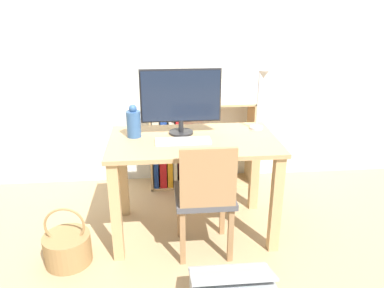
{
  "coord_description": "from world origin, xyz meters",
  "views": [
    {
      "loc": [
        -0.24,
        -2.49,
        1.68
      ],
      "look_at": [
        0.0,
        0.1,
        0.68
      ],
      "focal_mm": 35.0,
      "sensor_mm": 36.0,
      "label": 1
    }
  ],
  "objects_px": {
    "keyboard": "(183,141)",
    "desk_lamp": "(261,94)",
    "chair": "(205,195)",
    "bookshelf": "(182,149)",
    "monitor": "(181,98)",
    "basket": "(68,247)",
    "vase": "(134,123)"
  },
  "relations": [
    {
      "from": "monitor",
      "to": "basket",
      "type": "bearing_deg",
      "value": -151.96
    },
    {
      "from": "monitor",
      "to": "basket",
      "type": "height_order",
      "value": "monitor"
    },
    {
      "from": "bookshelf",
      "to": "vase",
      "type": "bearing_deg",
      "value": -118.87
    },
    {
      "from": "vase",
      "to": "bookshelf",
      "type": "distance_m",
      "value": 0.95
    },
    {
      "from": "desk_lamp",
      "to": "basket",
      "type": "height_order",
      "value": "desk_lamp"
    },
    {
      "from": "vase",
      "to": "basket",
      "type": "relative_size",
      "value": 0.57
    },
    {
      "from": "keyboard",
      "to": "monitor",
      "type": "bearing_deg",
      "value": 90.64
    },
    {
      "from": "monitor",
      "to": "vase",
      "type": "distance_m",
      "value": 0.38
    },
    {
      "from": "chair",
      "to": "bookshelf",
      "type": "xyz_separation_m",
      "value": [
        -0.08,
        1.09,
        -0.1
      ]
    },
    {
      "from": "desk_lamp",
      "to": "bookshelf",
      "type": "relative_size",
      "value": 0.48
    },
    {
      "from": "vase",
      "to": "basket",
      "type": "height_order",
      "value": "vase"
    },
    {
      "from": "desk_lamp",
      "to": "chair",
      "type": "bearing_deg",
      "value": -137.39
    },
    {
      "from": "bookshelf",
      "to": "basket",
      "type": "bearing_deg",
      "value": -127.95
    },
    {
      "from": "keyboard",
      "to": "desk_lamp",
      "type": "bearing_deg",
      "value": 17.16
    },
    {
      "from": "keyboard",
      "to": "desk_lamp",
      "type": "relative_size",
      "value": 0.82
    },
    {
      "from": "vase",
      "to": "keyboard",
      "type": "bearing_deg",
      "value": -23.28
    },
    {
      "from": "monitor",
      "to": "basket",
      "type": "relative_size",
      "value": 1.4
    },
    {
      "from": "basket",
      "to": "chair",
      "type": "bearing_deg",
      "value": 0.42
    },
    {
      "from": "monitor",
      "to": "desk_lamp",
      "type": "bearing_deg",
      "value": -0.96
    },
    {
      "from": "vase",
      "to": "basket",
      "type": "xyz_separation_m",
      "value": [
        -0.47,
        -0.39,
        -0.75
      ]
    },
    {
      "from": "bookshelf",
      "to": "basket",
      "type": "xyz_separation_m",
      "value": [
        -0.86,
        -1.1,
        -0.26
      ]
    },
    {
      "from": "monitor",
      "to": "keyboard",
      "type": "height_order",
      "value": "monitor"
    },
    {
      "from": "basket",
      "to": "desk_lamp",
      "type": "bearing_deg",
      "value": 16.85
    },
    {
      "from": "keyboard",
      "to": "chair",
      "type": "distance_m",
      "value": 0.4
    },
    {
      "from": "vase",
      "to": "desk_lamp",
      "type": "xyz_separation_m",
      "value": [
        0.93,
        0.03,
        0.18
      ]
    },
    {
      "from": "bookshelf",
      "to": "basket",
      "type": "relative_size",
      "value": 2.31
    },
    {
      "from": "chair",
      "to": "bookshelf",
      "type": "bearing_deg",
      "value": 85.93
    },
    {
      "from": "desk_lamp",
      "to": "basket",
      "type": "xyz_separation_m",
      "value": [
        -1.39,
        -0.42,
        -0.93
      ]
    },
    {
      "from": "monitor",
      "to": "vase",
      "type": "height_order",
      "value": "monitor"
    },
    {
      "from": "desk_lamp",
      "to": "bookshelf",
      "type": "distance_m",
      "value": 1.1
    },
    {
      "from": "monitor",
      "to": "chair",
      "type": "relative_size",
      "value": 0.69
    },
    {
      "from": "monitor",
      "to": "desk_lamp",
      "type": "distance_m",
      "value": 0.58
    }
  ]
}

